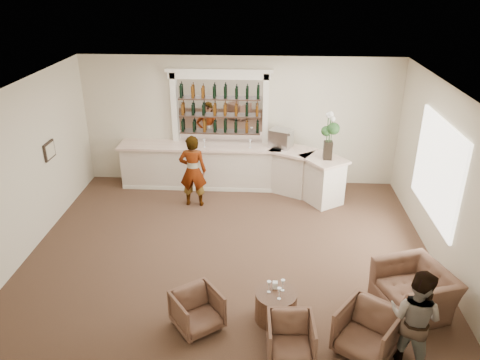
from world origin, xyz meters
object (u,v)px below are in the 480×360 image
flower_vase (329,133)px  armchair_left (197,310)px  cocktail_table (276,306)px  guest (415,319)px  armchair_center (291,338)px  sommelier (193,171)px  espresso_machine (281,138)px  armchair_far (414,290)px  bar_counter (232,168)px  armchair_right (367,332)px

flower_vase → armchair_left: bearing=-118.8°
cocktail_table → guest: 2.14m
cocktail_table → armchair_left: 1.27m
armchair_left → flower_vase: bearing=24.7°
armchair_left → armchair_center: size_ratio=1.01×
sommelier → espresso_machine: bearing=-153.5°
sommelier → armchair_far: 5.53m
bar_counter → armchair_right: 6.03m
bar_counter → flower_vase: flower_vase is taller
guest → armchair_far: guest is taller
sommelier → cocktail_table: bearing=115.8°
bar_counter → armchair_right: size_ratio=6.95×
sommelier → armchair_center: sommelier is taller
cocktail_table → sommelier: size_ratio=0.38×
armchair_right → flower_vase: bearing=127.4°
flower_vase → armchair_far: bearing=-74.6°
guest → armchair_right: guest is taller
espresso_machine → flower_vase: bearing=-10.7°
bar_counter → flower_vase: size_ratio=4.98×
cocktail_table → flower_vase: size_ratio=0.58×
cocktail_table → bar_counter: bearing=102.2°
guest → bar_counter: bearing=-24.2°
armchair_right → espresso_machine: size_ratio=1.60×
bar_counter → flower_vase: (2.28, -0.66, 1.21)m
armchair_left → armchair_center: armchair_left is taller
cocktail_table → guest: bearing=-22.6°
sommelier → armchair_right: 5.64m
espresso_machine → guest: bearing=-48.8°
bar_counter → cocktail_table: bar_counter is taller
sommelier → guest: sommelier is taller
armchair_left → flower_vase: flower_vase is taller
armchair_center → flower_vase: size_ratio=0.61×
bar_counter → armchair_far: 5.61m
guest → armchair_far: size_ratio=1.33×
sommelier → armchair_far: size_ratio=1.50×
espresso_machine → sommelier: bearing=-129.1°
sommelier → armchair_left: (0.68, -4.20, -0.56)m
armchair_left → flower_vase: (2.46, 4.49, 1.47)m
cocktail_table → armchair_right: (1.33, -0.64, 0.12)m
armchair_left → sommelier: bearing=62.6°
armchair_far → flower_vase: flower_vase is taller
armchair_left → armchair_far: armchair_far is taller
bar_counter → sommelier: 1.31m
guest → armchair_far: (0.37, 1.18, -0.40)m
armchair_center → armchair_far: size_ratio=0.59×
sommelier → flower_vase: flower_vase is taller
armchair_right → espresso_machine: 5.83m
cocktail_table → armchair_right: size_ratio=0.82×
bar_counter → espresso_machine: 1.45m
armchair_left → armchair_center: (1.44, -0.51, -0.00)m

